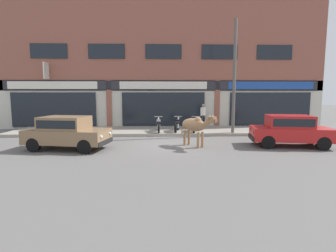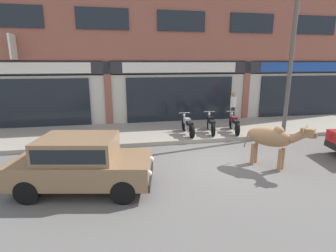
{
  "view_description": "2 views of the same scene",
  "coord_description": "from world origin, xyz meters",
  "px_view_note": "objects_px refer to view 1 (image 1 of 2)",
  "views": [
    {
      "loc": [
        -0.35,
        -12.66,
        2.43
      ],
      "look_at": [
        0.14,
        1.0,
        0.76
      ],
      "focal_mm": 28.0,
      "sensor_mm": 36.0,
      "label": 1
    },
    {
      "loc": [
        -3.43,
        -7.86,
        3.32
      ],
      "look_at": [
        -1.67,
        1.0,
        1.12
      ],
      "focal_mm": 28.0,
      "sensor_mm": 36.0,
      "label": 2
    }
  ],
  "objects_px": {
    "car_1": "(67,131)",
    "motorcycle_2": "(195,125)",
    "motorcycle_0": "(159,125)",
    "motorcycle_1": "(177,125)",
    "car_0": "(290,129)",
    "pedestrian": "(203,113)",
    "cow": "(195,125)",
    "utility_pole": "(234,77)"
  },
  "relations": [
    {
      "from": "car_1",
      "to": "motorcycle_2",
      "type": "height_order",
      "value": "car_1"
    },
    {
      "from": "motorcycle_2",
      "to": "motorcycle_0",
      "type": "bearing_deg",
      "value": 178.81
    },
    {
      "from": "motorcycle_1",
      "to": "motorcycle_2",
      "type": "distance_m",
      "value": 1.09
    },
    {
      "from": "car_0",
      "to": "motorcycle_1",
      "type": "xyz_separation_m",
      "value": [
        -4.97,
        4.05,
        -0.26
      ]
    },
    {
      "from": "pedestrian",
      "to": "motorcycle_2",
      "type": "bearing_deg",
      "value": -112.77
    },
    {
      "from": "motorcycle_1",
      "to": "motorcycle_2",
      "type": "bearing_deg",
      "value": -7.31
    },
    {
      "from": "cow",
      "to": "car_1",
      "type": "relative_size",
      "value": 0.47
    },
    {
      "from": "car_1",
      "to": "motorcycle_1",
      "type": "distance_m",
      "value": 6.75
    },
    {
      "from": "motorcycle_1",
      "to": "pedestrian",
      "type": "xyz_separation_m",
      "value": [
        1.93,
        1.88,
        0.6
      ]
    },
    {
      "from": "car_0",
      "to": "motorcycle_1",
      "type": "height_order",
      "value": "car_0"
    },
    {
      "from": "pedestrian",
      "to": "utility_pole",
      "type": "relative_size",
      "value": 0.25
    },
    {
      "from": "car_1",
      "to": "pedestrian",
      "type": "bearing_deg",
      "value": 41.16
    },
    {
      "from": "car_0",
      "to": "motorcycle_2",
      "type": "xyz_separation_m",
      "value": [
        -3.89,
        3.91,
        -0.26
      ]
    },
    {
      "from": "car_0",
      "to": "motorcycle_0",
      "type": "height_order",
      "value": "car_0"
    },
    {
      "from": "motorcycle_2",
      "to": "car_1",
      "type": "bearing_deg",
      "value": -146.19
    },
    {
      "from": "motorcycle_0",
      "to": "cow",
      "type": "bearing_deg",
      "value": -66.37
    },
    {
      "from": "car_0",
      "to": "motorcycle_1",
      "type": "bearing_deg",
      "value": 140.87
    },
    {
      "from": "car_1",
      "to": "pedestrian",
      "type": "xyz_separation_m",
      "value": [
        7.1,
        6.21,
        0.34
      ]
    },
    {
      "from": "motorcycle_2",
      "to": "motorcycle_1",
      "type": "bearing_deg",
      "value": 172.69
    },
    {
      "from": "car_1",
      "to": "motorcycle_1",
      "type": "xyz_separation_m",
      "value": [
        5.17,
        4.33,
        -0.26
      ]
    },
    {
      "from": "motorcycle_2",
      "to": "pedestrian",
      "type": "height_order",
      "value": "pedestrian"
    },
    {
      "from": "cow",
      "to": "motorcycle_2",
      "type": "xyz_separation_m",
      "value": [
        0.53,
        3.8,
        -0.45
      ]
    },
    {
      "from": "cow",
      "to": "car_0",
      "type": "distance_m",
      "value": 4.42
    },
    {
      "from": "cow",
      "to": "motorcycle_0",
      "type": "height_order",
      "value": "cow"
    },
    {
      "from": "car_0",
      "to": "motorcycle_2",
      "type": "height_order",
      "value": "car_0"
    },
    {
      "from": "motorcycle_2",
      "to": "pedestrian",
      "type": "relative_size",
      "value": 1.12
    },
    {
      "from": "motorcycle_1",
      "to": "motorcycle_0",
      "type": "bearing_deg",
      "value": -175.27
    },
    {
      "from": "car_1",
      "to": "motorcycle_2",
      "type": "distance_m",
      "value": 7.53
    },
    {
      "from": "motorcycle_0",
      "to": "pedestrian",
      "type": "height_order",
      "value": "pedestrian"
    },
    {
      "from": "cow",
      "to": "car_1",
      "type": "bearing_deg",
      "value": -176.12
    },
    {
      "from": "cow",
      "to": "car_0",
      "type": "height_order",
      "value": "cow"
    },
    {
      "from": "cow",
      "to": "utility_pole",
      "type": "xyz_separation_m",
      "value": [
        2.69,
        3.23,
        2.41
      ]
    },
    {
      "from": "car_0",
      "to": "pedestrian",
      "type": "bearing_deg",
      "value": 117.17
    },
    {
      "from": "car_0",
      "to": "pedestrian",
      "type": "distance_m",
      "value": 6.67
    },
    {
      "from": "car_0",
      "to": "motorcycle_0",
      "type": "distance_m",
      "value": 7.27
    },
    {
      "from": "car_0",
      "to": "car_1",
      "type": "relative_size",
      "value": 1.0
    },
    {
      "from": "car_1",
      "to": "motorcycle_2",
      "type": "relative_size",
      "value": 2.13
    },
    {
      "from": "motorcycle_0",
      "to": "motorcycle_2",
      "type": "bearing_deg",
      "value": -1.19
    },
    {
      "from": "car_0",
      "to": "motorcycle_0",
      "type": "bearing_deg",
      "value": 147.05
    },
    {
      "from": "motorcycle_0",
      "to": "motorcycle_2",
      "type": "relative_size",
      "value": 1.01
    },
    {
      "from": "motorcycle_0",
      "to": "utility_pole",
      "type": "relative_size",
      "value": 0.28
    },
    {
      "from": "utility_pole",
      "to": "motorcycle_0",
      "type": "bearing_deg",
      "value": 171.94
    }
  ]
}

